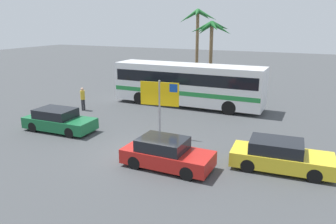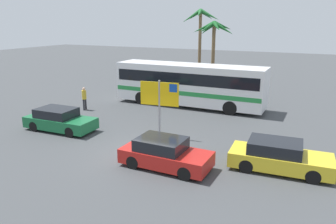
# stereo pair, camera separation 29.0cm
# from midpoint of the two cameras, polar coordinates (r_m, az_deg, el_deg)

# --- Properties ---
(ground) EXTENTS (120.00, 120.00, 0.00)m
(ground) POSITION_cam_midpoint_polar(r_m,az_deg,el_deg) (16.18, -5.05, -7.28)
(ground) COLOR #424447
(bus_front_coach) EXTENTS (11.37, 2.52, 3.17)m
(bus_front_coach) POSITION_cam_midpoint_polar(r_m,az_deg,el_deg) (24.78, 3.13, 5.09)
(bus_front_coach) COLOR white
(bus_front_coach) RESTS_ON ground
(ferry_sign) EXTENTS (2.19, 0.33, 3.20)m
(ferry_sign) POSITION_cam_midpoint_polar(r_m,az_deg,el_deg) (17.82, -1.81, 2.78)
(ferry_sign) COLOR gray
(ferry_sign) RESTS_ON ground
(car_green) EXTENTS (4.31, 1.89, 1.32)m
(car_green) POSITION_cam_midpoint_polar(r_m,az_deg,el_deg) (20.32, -18.92, -1.40)
(car_green) COLOR #196638
(car_green) RESTS_ON ground
(car_yellow) EXTENTS (4.34, 1.99, 1.32)m
(car_yellow) POSITION_cam_midpoint_polar(r_m,az_deg,el_deg) (15.02, 18.42, -7.27)
(car_yellow) COLOR yellow
(car_yellow) RESTS_ON ground
(car_red) EXTENTS (4.00, 1.76, 1.32)m
(car_red) POSITION_cam_midpoint_polar(r_m,az_deg,el_deg) (14.49, -0.87, -7.29)
(car_red) COLOR red
(car_red) RESTS_ON ground
(pedestrian_by_bus) EXTENTS (0.32, 0.32, 1.68)m
(pedestrian_by_bus) POSITION_cam_midpoint_polar(r_m,az_deg,el_deg) (24.46, -14.99, 2.54)
(pedestrian_by_bus) COLOR #2D2D33
(pedestrian_by_bus) RESTS_ON ground
(palm_tree_seaside) EXTENTS (3.73, 3.78, 6.33)m
(palm_tree_seaside) POSITION_cam_midpoint_polar(r_m,az_deg,el_deg) (30.75, 7.28, 13.45)
(palm_tree_seaside) COLOR brown
(palm_tree_seaside) RESTS_ON ground
(palm_tree_inland) EXTENTS (3.96, 4.26, 7.54)m
(palm_tree_inland) POSITION_cam_midpoint_polar(r_m,az_deg,el_deg) (34.75, 4.93, 15.11)
(palm_tree_inland) COLOR brown
(palm_tree_inland) RESTS_ON ground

